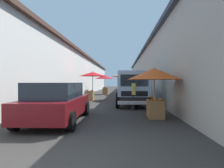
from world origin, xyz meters
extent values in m
plane|color=#33302D|center=(13.50, 0.00, 0.00)|extent=(90.00, 90.00, 0.00)
cube|color=silver|center=(15.75, 6.82, 2.22)|extent=(49.50, 7.00, 4.44)
cube|color=#4C3328|center=(15.75, 6.82, 4.56)|extent=(49.80, 7.50, 0.24)
cube|color=#A39E93|center=(15.75, -6.82, 2.38)|extent=(49.50, 7.00, 4.76)
cube|color=#383D4C|center=(15.75, -6.82, 4.88)|extent=(49.80, 7.50, 0.24)
cylinder|color=#9E9EA3|center=(18.17, -1.73, 1.18)|extent=(0.06, 0.06, 2.37)
cone|color=red|center=(18.17, -1.73, 2.20)|extent=(2.44, 2.44, 0.33)
sphere|color=#9E9EA3|center=(18.17, -1.73, 2.41)|extent=(0.07, 0.07, 0.07)
cube|color=olive|center=(18.42, -1.96, 0.36)|extent=(0.79, 0.70, 0.73)
sphere|color=orange|center=(18.32, -2.19, 0.83)|extent=(0.09, 0.09, 0.09)
sphere|color=orange|center=(18.29, -2.08, 0.77)|extent=(0.09, 0.09, 0.09)
sphere|color=orange|center=(18.28, -2.10, 0.77)|extent=(0.09, 0.09, 0.09)
sphere|color=orange|center=(18.34, -2.17, 0.77)|extent=(0.09, 0.09, 0.09)
sphere|color=orange|center=(18.23, -2.06, 0.77)|extent=(0.09, 0.09, 0.09)
cylinder|color=#9E9EA3|center=(11.61, 1.41, 1.15)|extent=(0.06, 0.06, 2.30)
cone|color=red|center=(11.61, 1.41, 2.13)|extent=(2.20, 2.20, 0.34)
sphere|color=#9E9EA3|center=(11.61, 1.41, 2.34)|extent=(0.07, 0.07, 0.07)
cube|color=#9E7547|center=(11.48, 1.63, 0.37)|extent=(0.78, 0.62, 0.75)
sphere|color=orange|center=(11.46, 1.49, 0.79)|extent=(0.09, 0.09, 0.09)
sphere|color=orange|center=(11.56, 1.81, 0.79)|extent=(0.09, 0.09, 0.09)
sphere|color=orange|center=(11.64, 1.82, 0.85)|extent=(0.09, 0.09, 0.09)
sphere|color=orange|center=(11.34, 1.45, 0.79)|extent=(0.09, 0.09, 0.09)
sphere|color=orange|center=(11.34, 1.82, 0.79)|extent=(0.09, 0.09, 0.09)
sphere|color=orange|center=(11.65, 1.42, 0.79)|extent=(0.09, 0.09, 0.09)
cylinder|color=#9E9EA3|center=(18.80, 1.20, 1.16)|extent=(0.06, 0.06, 2.32)
cone|color=red|center=(18.80, 1.20, 2.09)|extent=(2.37, 2.37, 0.46)
sphere|color=#9E9EA3|center=(18.80, 1.20, 2.36)|extent=(0.07, 0.07, 0.07)
cube|color=olive|center=(18.57, 1.04, 0.41)|extent=(0.81, 0.62, 0.81)
sphere|color=orange|center=(18.60, 1.24, 0.86)|extent=(0.09, 0.09, 0.09)
sphere|color=orange|center=(18.57, 1.18, 0.86)|extent=(0.09, 0.09, 0.09)
sphere|color=orange|center=(18.59, 0.99, 0.91)|extent=(0.09, 0.09, 0.09)
sphere|color=orange|center=(18.60, 1.16, 0.86)|extent=(0.09, 0.09, 0.09)
cylinder|color=#9E9EA3|center=(12.02, -1.42, 1.14)|extent=(0.06, 0.06, 2.28)
cone|color=#D84C14|center=(12.02, -1.42, 2.10)|extent=(2.64, 2.64, 0.35)
sphere|color=#9E9EA3|center=(12.02, -1.42, 2.32)|extent=(0.07, 0.07, 0.07)
cube|color=#9E7547|center=(11.91, -1.50, 0.39)|extent=(0.87, 0.58, 0.77)
sphere|color=orange|center=(12.17, -1.59, 0.82)|extent=(0.09, 0.09, 0.09)
sphere|color=orange|center=(11.87, -1.49, 0.82)|extent=(0.09, 0.09, 0.09)
sphere|color=orange|center=(11.78, -1.38, 0.82)|extent=(0.09, 0.09, 0.09)
sphere|color=orange|center=(12.11, -1.48, 0.82)|extent=(0.09, 0.09, 0.09)
sphere|color=orange|center=(12.15, -1.45, 0.82)|extent=(0.09, 0.09, 0.09)
sphere|color=orange|center=(11.65, -1.63, 0.87)|extent=(0.09, 0.09, 0.09)
cylinder|color=#9E9EA3|center=(4.45, -2.31, 1.02)|extent=(0.06, 0.06, 2.04)
cone|color=#D84C14|center=(4.45, -2.31, 1.81)|extent=(2.19, 2.19, 0.47)
sphere|color=#9E9EA3|center=(4.45, -2.31, 2.08)|extent=(0.07, 0.07, 0.07)
cube|color=olive|center=(4.55, -2.38, 0.37)|extent=(0.92, 0.61, 0.74)
sphere|color=orange|center=(4.42, -2.32, 0.78)|extent=(0.09, 0.09, 0.09)
sphere|color=orange|center=(4.46, -2.57, 0.78)|extent=(0.09, 0.09, 0.09)
sphere|color=orange|center=(4.34, -2.34, 0.78)|extent=(0.09, 0.09, 0.09)
sphere|color=orange|center=(4.79, -2.25, 0.84)|extent=(0.09, 0.09, 0.09)
sphere|color=orange|center=(4.87, -2.37, 0.78)|extent=(0.09, 0.09, 0.09)
cube|color=#600F14|center=(3.60, 1.40, 0.57)|extent=(3.95, 1.84, 0.64)
cube|color=#19232D|center=(3.45, 1.40, 1.17)|extent=(2.39, 1.58, 0.56)
cube|color=black|center=(5.51, 1.46, 0.35)|extent=(0.15, 1.65, 0.20)
cube|color=silver|center=(5.51, 2.05, 0.63)|extent=(0.07, 0.24, 0.14)
cube|color=silver|center=(5.55, 0.88, 0.63)|extent=(0.07, 0.24, 0.14)
cylinder|color=black|center=(4.90, 2.30, 0.30)|extent=(0.61, 0.22, 0.60)
cylinder|color=black|center=(4.95, 0.59, 0.30)|extent=(0.61, 0.22, 0.60)
cylinder|color=black|center=(2.25, 2.22, 0.30)|extent=(0.61, 0.22, 0.60)
cylinder|color=black|center=(2.30, 0.50, 0.30)|extent=(0.61, 0.22, 0.60)
cube|color=black|center=(8.89, -1.57, 0.50)|extent=(4.84, 1.62, 0.36)
cube|color=#ADC6E0|center=(7.26, -1.62, 1.38)|extent=(1.59, 1.80, 1.40)
cube|color=#19232D|center=(6.52, -1.64, 1.55)|extent=(0.11, 1.47, 0.63)
cube|color=#19232D|center=(7.26, -1.62, 1.55)|extent=(1.10, 1.81, 0.45)
cube|color=black|center=(6.51, -1.65, 0.86)|extent=(0.10, 1.40, 0.28)
cube|color=silver|center=(6.43, -1.65, 0.40)|extent=(0.18, 1.75, 0.18)
cube|color=gray|center=(9.73, -2.37, 0.93)|extent=(3.16, 0.16, 0.50)
cube|color=gray|center=(9.68, -0.72, 0.93)|extent=(3.16, 0.16, 0.50)
cube|color=gray|center=(11.26, -1.49, 0.93)|extent=(0.11, 1.65, 0.50)
cylinder|color=black|center=(7.29, -2.50, 0.36)|extent=(0.73, 0.24, 0.72)
cylinder|color=black|center=(7.23, -0.75, 0.36)|extent=(0.73, 0.24, 0.72)
cylinder|color=black|center=(10.36, -2.40, 0.36)|extent=(0.73, 0.24, 0.72)
cylinder|color=black|center=(10.30, -0.65, 0.36)|extent=(0.73, 0.24, 0.72)
cylinder|color=#232328|center=(6.71, -1.53, 0.40)|extent=(0.14, 0.14, 0.80)
cylinder|color=#232328|center=(6.55, -1.58, 0.40)|extent=(0.14, 0.14, 0.80)
cube|color=#D8C666|center=(6.63, -1.55, 1.11)|extent=(0.51, 0.35, 0.60)
sphere|color=tan|center=(6.63, -1.55, 1.52)|extent=(0.22, 0.22, 0.22)
cylinder|color=#D8C666|center=(6.90, -1.46, 1.14)|extent=(0.08, 0.08, 0.54)
cylinder|color=#D8C666|center=(6.36, -1.65, 1.14)|extent=(0.08, 0.08, 0.54)
cylinder|color=#194CB2|center=(9.26, 2.06, 0.42)|extent=(0.30, 0.30, 0.03)
cylinder|color=#194CB2|center=(9.37, 2.06, 0.21)|extent=(0.04, 0.04, 0.42)
cylinder|color=#194CB2|center=(9.26, 2.17, 0.21)|extent=(0.04, 0.04, 0.42)
cylinder|color=#194CB2|center=(9.15, 2.06, 0.21)|extent=(0.04, 0.04, 0.42)
cylinder|color=#194CB2|center=(9.26, 1.95, 0.21)|extent=(0.04, 0.04, 0.42)
camera|label=1|loc=(-3.02, -1.04, 1.47)|focal=29.05mm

